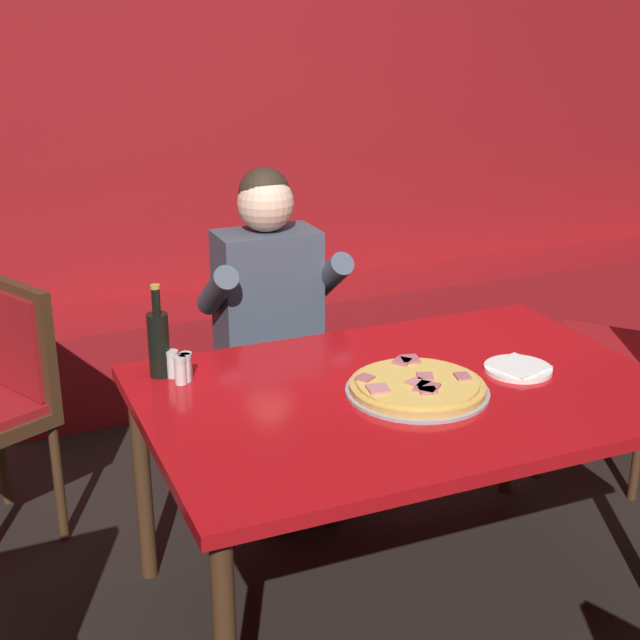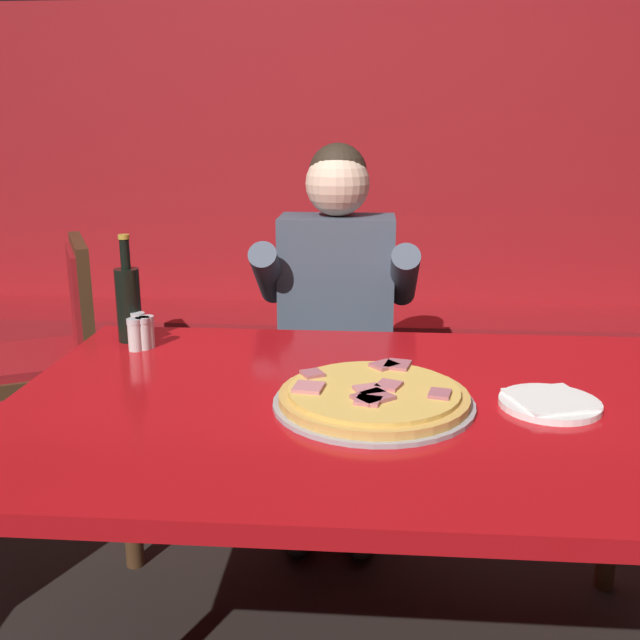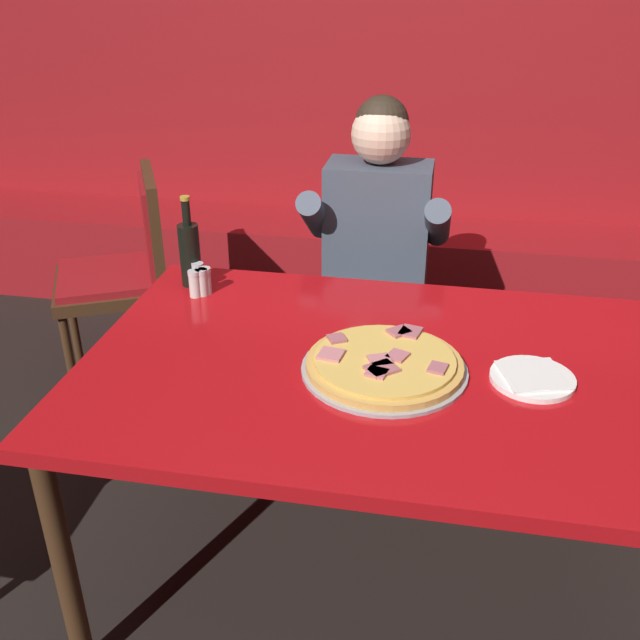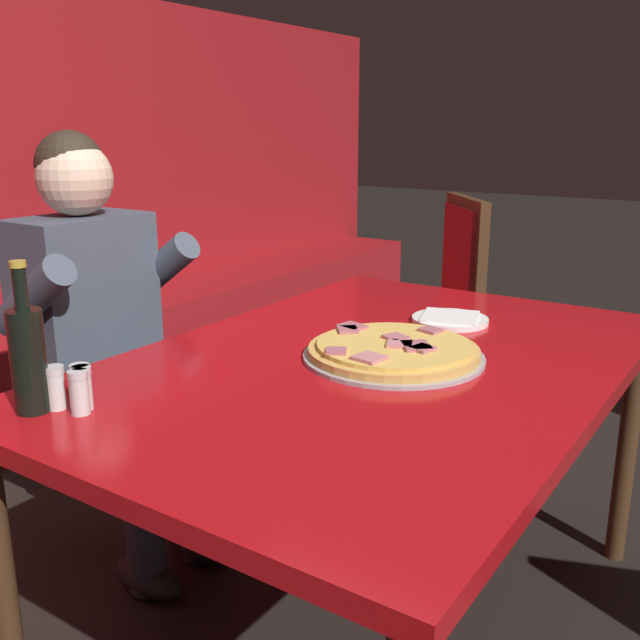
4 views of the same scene
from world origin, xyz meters
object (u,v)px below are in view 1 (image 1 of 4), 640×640
(diner_seated_blue_shirt, at_px, (276,323))
(shaker_red_pepper_flakes, at_px, (181,372))
(shaker_black_pepper, at_px, (186,367))
(beer_bottle, at_px, (159,342))
(pizza, at_px, (417,387))
(dining_chair_side_aisle, at_px, (627,336))
(main_dining_table, at_px, (405,409))
(shaker_parmesan, at_px, (185,369))
(plate_white_paper, at_px, (518,368))
(shaker_oregano, at_px, (173,365))

(diner_seated_blue_shirt, bearing_deg, shaker_red_pepper_flakes, -133.39)
(shaker_black_pepper, xyz_separation_m, diner_seated_blue_shirt, (0.47, 0.50, -0.09))
(shaker_black_pepper, distance_m, shaker_red_pepper_flakes, 0.04)
(beer_bottle, distance_m, shaker_red_pepper_flakes, 0.12)
(pizza, bearing_deg, dining_chair_side_aisle, 20.77)
(beer_bottle, bearing_deg, main_dining_table, -30.40)
(shaker_parmesan, xyz_separation_m, diner_seated_blue_shirt, (0.48, 0.51, -0.09))
(dining_chair_side_aisle, bearing_deg, diner_seated_blue_shirt, 163.08)
(pizza, xyz_separation_m, shaker_parmesan, (-0.60, 0.35, 0.02))
(plate_white_paper, xyz_separation_m, diner_seated_blue_shirt, (-0.50, 0.84, -0.06))
(main_dining_table, bearing_deg, shaker_oregano, 150.15)
(shaker_parmesan, bearing_deg, main_dining_table, -27.64)
(shaker_parmesan, bearing_deg, shaker_oregano, 121.22)
(plate_white_paper, height_order, shaker_oregano, shaker_oregano)
(shaker_red_pepper_flakes, xyz_separation_m, diner_seated_blue_shirt, (0.49, 0.52, -0.09))
(shaker_oregano, distance_m, shaker_red_pepper_flakes, 0.06)
(shaker_oregano, bearing_deg, diner_seated_blue_shirt, 42.66)
(beer_bottle, relative_size, diner_seated_blue_shirt, 0.23)
(plate_white_paper, bearing_deg, shaker_red_pepper_flakes, 162.46)
(main_dining_table, relative_size, diner_seated_blue_shirt, 1.21)
(main_dining_table, height_order, dining_chair_side_aisle, dining_chair_side_aisle)
(shaker_black_pepper, bearing_deg, diner_seated_blue_shirt, 46.57)
(main_dining_table, xyz_separation_m, diner_seated_blue_shirt, (-0.11, 0.82, 0.01))
(pizza, height_order, shaker_red_pepper_flakes, shaker_red_pepper_flakes)
(shaker_oregano, xyz_separation_m, diner_seated_blue_shirt, (0.50, 0.46, -0.09))
(main_dining_table, relative_size, shaker_red_pepper_flakes, 18.00)
(shaker_red_pepper_flakes, height_order, diner_seated_blue_shirt, diner_seated_blue_shirt)
(plate_white_paper, bearing_deg, shaker_parmesan, 161.41)
(diner_seated_blue_shirt, relative_size, dining_chair_side_aisle, 1.26)
(plate_white_paper, relative_size, diner_seated_blue_shirt, 0.16)
(shaker_oregano, bearing_deg, pizza, -31.87)
(plate_white_paper, xyz_separation_m, shaker_oregano, (-1.00, 0.37, 0.03))
(shaker_oregano, bearing_deg, beer_bottle, 140.39)
(pizza, xyz_separation_m, beer_bottle, (-0.66, 0.42, 0.09))
(main_dining_table, bearing_deg, shaker_parmesan, 152.36)
(shaker_black_pepper, relative_size, dining_chair_side_aisle, 0.09)
(dining_chair_side_aisle, bearing_deg, shaker_parmesan, -176.61)
(diner_seated_blue_shirt, bearing_deg, pizza, -81.53)
(pizza, xyz_separation_m, diner_seated_blue_shirt, (-0.13, 0.86, -0.07))
(main_dining_table, height_order, shaker_parmesan, shaker_parmesan)
(plate_white_paper, distance_m, shaker_parmesan, 1.03)
(dining_chair_side_aisle, bearing_deg, shaker_black_pepper, -177.02)
(shaker_oregano, height_order, shaker_black_pepper, same)
(plate_white_paper, relative_size, dining_chair_side_aisle, 0.21)
(plate_white_paper, distance_m, shaker_black_pepper, 1.02)
(pizza, distance_m, dining_chair_side_aisle, 1.29)
(shaker_black_pepper, height_order, shaker_red_pepper_flakes, same)
(dining_chair_side_aisle, bearing_deg, shaker_red_pepper_flakes, -176.21)
(main_dining_table, xyz_separation_m, pizza, (0.02, -0.04, 0.09))
(beer_bottle, bearing_deg, pizza, -32.29)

